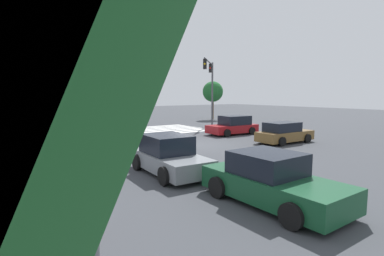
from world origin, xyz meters
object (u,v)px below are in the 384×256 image
Objects in this scene: traffic_signal_mast at (210,80)px; fire_hydrant at (79,224)px; car_4 at (272,181)px; pedestrian at (25,127)px; car_2 at (233,126)px; tree_corner_c at (213,92)px; car_0 at (284,133)px; car_3 at (83,125)px; car_1 at (169,156)px; car_6 at (68,137)px.

fire_hydrant is (16.81, 16.48, -4.25)m from traffic_signal_mast.
pedestrian reaches higher than car_4.
car_2 is at bearing 20.84° from pedestrian.
tree_corner_c is at bearing -175.54° from traffic_signal_mast.
tree_corner_c reaches higher than pedestrian.
car_3 is (9.62, -13.64, -0.04)m from car_0.
car_1 is 12.94m from car_2.
car_1 is 27.03m from tree_corner_c.
car_0 is 18.10m from pedestrian.
car_2 is 1.00× the size of car_6.
tree_corner_c is (-7.86, -17.41, 2.92)m from car_0.
pedestrian reaches higher than fire_hydrant.
car_6 is at bearing 155.99° from car_0.
car_4 is at bearing -32.60° from pedestrian.
car_6 is at bearing -28.61° from traffic_signal_mast.
traffic_signal_mast reaches higher than tree_corner_c.
car_2 is at bearing 90.30° from car_0.
fire_hydrant is (15.08, 6.24, -0.24)m from car_0.
pedestrian is (1.76, -5.06, 0.32)m from car_6.
car_2 is (-10.56, -7.49, -0.02)m from car_1.
pedestrian is 17.37m from fire_hydrant.
car_4 reaches higher than car_0.
car_2 is at bearing 128.20° from car_1.
car_4 is (11.40, 17.32, -3.98)m from traffic_signal_mast.
car_6 is at bearing -27.64° from pedestrian.
car_3 is at bearing 126.97° from car_0.
traffic_signal_mast is 23.92m from fire_hydrant.
car_3 is 5.39× the size of fire_hydrant.
car_2 is 14.74m from tree_corner_c.
car_2 is (-0.13, -5.19, 0.05)m from car_0.
car_4 is at bearing 11.65° from traffic_signal_mast.
fire_hydrant is at bearing -12.97° from car_3.
car_2 is at bearing 57.69° from tree_corner_c.
car_4 is at bearing -142.03° from car_0.
car_2 is 19.03m from fire_hydrant.
traffic_signal_mast reaches higher than car_4.
car_2 is at bearing 140.87° from car_4.
tree_corner_c is at bearing 67.48° from car_0.
car_0 is 16.32m from fire_hydrant.
car_2 is 0.87× the size of tree_corner_c.
pedestrian is at bearing 15.88° from tree_corner_c.
fire_hydrant is (2.55, 12.29, -0.27)m from car_6.
car_6 is at bearing -101.73° from fire_hydrant.
car_4 is 30.25m from tree_corner_c.
car_2 is (1.60, 5.05, -3.97)m from traffic_signal_mast.
car_4 is at bearing 11.81° from car_1.
car_2 is 0.93× the size of car_3.
car_0 is at bearing 37.58° from car_3.
car_2 is 4.99× the size of fire_hydrant.
car_0 is at bearing 65.70° from tree_corner_c.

